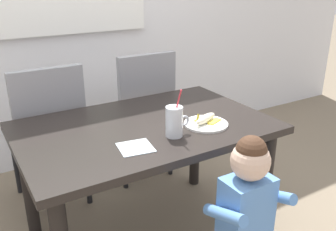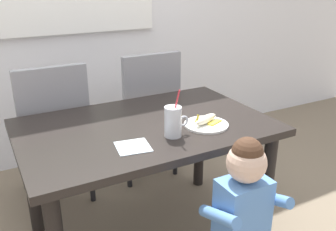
{
  "view_description": "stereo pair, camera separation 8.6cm",
  "coord_description": "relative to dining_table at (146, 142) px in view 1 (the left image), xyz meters",
  "views": [
    {
      "loc": [
        -0.81,
        -1.57,
        1.46
      ],
      "look_at": [
        0.09,
        -0.08,
        0.78
      ],
      "focal_mm": 39.08,
      "sensor_mm": 36.0,
      "label": 1
    },
    {
      "loc": [
        -0.74,
        -1.62,
        1.46
      ],
      "look_at": [
        0.09,
        -0.08,
        0.78
      ],
      "focal_mm": 39.08,
      "sensor_mm": 36.0,
      "label": 2
    }
  ],
  "objects": [
    {
      "name": "peeled_banana",
      "position": [
        0.27,
        -0.16,
        0.13
      ],
      "size": [
        0.18,
        0.13,
        0.07
      ],
      "rotation": [
        0.0,
        0.0,
        0.38
      ],
      "color": "#F4EAC6",
      "rests_on": "snack_plate"
    },
    {
      "name": "snack_plate",
      "position": [
        0.27,
        -0.17,
        0.11
      ],
      "size": [
        0.23,
        0.23,
        0.01
      ],
      "primitive_type": "cylinder",
      "color": "white",
      "rests_on": "dining_table"
    },
    {
      "name": "paper_napkin",
      "position": [
        -0.17,
        -0.22,
        0.1
      ],
      "size": [
        0.17,
        0.17,
        0.0
      ],
      "primitive_type": "cube",
      "rotation": [
        0.0,
        0.0,
        -0.16
      ],
      "color": "silver",
      "rests_on": "dining_table"
    },
    {
      "name": "toddler_standing",
      "position": [
        0.18,
        -0.6,
        -0.09
      ],
      "size": [
        0.33,
        0.24,
        0.84
      ],
      "color": "#3F4760",
      "rests_on": "ground"
    },
    {
      "name": "dining_chair_left",
      "position": [
        -0.37,
        0.61,
        -0.07
      ],
      "size": [
        0.44,
        0.45,
        0.96
      ],
      "rotation": [
        0.0,
        0.0,
        3.14
      ],
      "color": "gray",
      "rests_on": "ground"
    },
    {
      "name": "dining_chair_right",
      "position": [
        0.3,
        0.65,
        -0.07
      ],
      "size": [
        0.44,
        0.44,
        0.96
      ],
      "rotation": [
        0.0,
        0.0,
        3.14
      ],
      "color": "gray",
      "rests_on": "ground"
    },
    {
      "name": "milk_cup",
      "position": [
        0.05,
        -0.2,
        0.17
      ],
      "size": [
        0.13,
        0.09,
        0.25
      ],
      "color": "silver",
      "rests_on": "dining_table"
    },
    {
      "name": "dining_table",
      "position": [
        0.0,
        0.0,
        0.0
      ],
      "size": [
        1.3,
        0.85,
        0.72
      ],
      "color": "black",
      "rests_on": "ground"
    }
  ]
}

